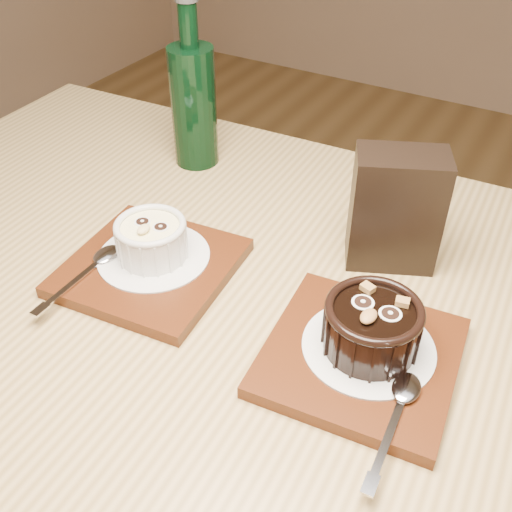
{
  "coord_description": "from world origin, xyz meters",
  "views": [
    {
      "loc": [
        0.18,
        -0.29,
        1.2
      ],
      "look_at": [
        -0.06,
        0.12,
        0.81
      ],
      "focal_mm": 42.0,
      "sensor_mm": 36.0,
      "label": 1
    }
  ],
  "objects": [
    {
      "name": "condiment_stand",
      "position": [
        0.03,
        0.27,
        0.82
      ],
      "size": [
        0.12,
        0.1,
        0.14
      ],
      "primitive_type": "cube",
      "rotation": [
        0.0,
        0.0,
        0.42
      ],
      "color": "black",
      "rests_on": "table"
    },
    {
      "name": "doily_left",
      "position": [
        -0.2,
        0.12,
        0.77
      ],
      "size": [
        0.13,
        0.13,
        0.0
      ],
      "primitive_type": "cylinder",
      "color": "silver",
      "rests_on": "tray_left"
    },
    {
      "name": "spoon_left",
      "position": [
        -0.24,
        0.05,
        0.77
      ],
      "size": [
        0.03,
        0.13,
        0.01
      ],
      "primitive_type": null,
      "rotation": [
        0.0,
        0.0,
        0.02
      ],
      "color": "silver",
      "rests_on": "tray_left"
    },
    {
      "name": "tray_left",
      "position": [
        -0.2,
        0.11,
        0.76
      ],
      "size": [
        0.2,
        0.2,
        0.01
      ],
      "primitive_type": "cube",
      "rotation": [
        0.0,
        0.0,
        0.1
      ],
      "color": "#4B200C",
      "rests_on": "table"
    },
    {
      "name": "doily_right",
      "position": [
        0.07,
        0.11,
        0.77
      ],
      "size": [
        0.13,
        0.13,
        0.0
      ],
      "primitive_type": "cylinder",
      "color": "silver",
      "rests_on": "tray_right"
    },
    {
      "name": "tray_right",
      "position": [
        0.07,
        0.1,
        0.76
      ],
      "size": [
        0.2,
        0.2,
        0.01
      ],
      "primitive_type": "cube",
      "rotation": [
        0.0,
        0.0,
        0.1
      ],
      "color": "#4B200C",
      "rests_on": "table"
    },
    {
      "name": "ramekin_white",
      "position": [
        -0.2,
        0.12,
        0.79
      ],
      "size": [
        0.08,
        0.08,
        0.05
      ],
      "rotation": [
        0.0,
        0.0,
        0.09
      ],
      "color": "silver",
      "rests_on": "doily_left"
    },
    {
      "name": "ramekin_dark",
      "position": [
        0.07,
        0.11,
        0.8
      ],
      "size": [
        0.09,
        0.09,
        0.06
      ],
      "rotation": [
        0.0,
        0.0,
        -0.06
      ],
      "color": "black",
      "rests_on": "doily_right"
    },
    {
      "name": "spoon_right",
      "position": [
        0.12,
        0.04,
        0.77
      ],
      "size": [
        0.04,
        0.14,
        0.01
      ],
      "primitive_type": null,
      "rotation": [
        0.0,
        0.0,
        0.07
      ],
      "color": "silver",
      "rests_on": "tray_right"
    },
    {
      "name": "table",
      "position": [
        -0.06,
        0.1,
        0.66
      ],
      "size": [
        1.23,
        0.85,
        0.75
      ],
      "rotation": [
        0.0,
        0.0,
        0.04
      ],
      "color": "olive",
      "rests_on": "ground"
    },
    {
      "name": "green_bottle",
      "position": [
        -0.3,
        0.35,
        0.84
      ],
      "size": [
        0.06,
        0.06,
        0.24
      ],
      "color": "black",
      "rests_on": "table"
    }
  ]
}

